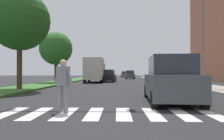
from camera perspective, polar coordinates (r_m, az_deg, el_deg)
ground_plane at (r=29.37m, az=0.95°, el=-3.17°), size 140.00×140.00×0.00m
crosswalk at (r=6.93m, az=-0.83°, el=-11.21°), size 6.75×2.20×0.01m
median_strip at (r=28.33m, az=-13.48°, el=-3.09°), size 3.22×64.00×0.15m
tree_mid at (r=17.07m, az=-22.81°, el=11.68°), size 4.20×4.20×6.88m
tree_far at (r=26.46m, az=-14.31°, el=5.39°), size 3.81×3.81×5.84m
sidewalk_right at (r=28.32m, az=16.43°, el=-3.09°), size 3.00×64.00×0.15m
traffic_light_gantry at (r=10.91m, az=-20.15°, el=15.48°), size 7.49×0.30×6.00m
street_lamp_right at (r=19.20m, az=22.19°, el=9.33°), size 1.02×0.24×7.50m
pedestrian_performer at (r=7.21m, az=-12.53°, el=-3.35°), size 0.71×0.40×1.69m
suv_crossing at (r=9.81m, az=14.80°, el=-2.65°), size 2.23×4.71×1.97m
sedan_midblock at (r=30.17m, az=-0.92°, el=-1.62°), size 2.12×4.60×1.69m
sedan_distant at (r=44.87m, az=4.66°, el=-1.30°), size 1.86×4.49×1.73m
sedan_far_horizon at (r=59.81m, az=3.27°, el=-1.18°), size 2.16×4.49×1.64m
truck_box_delivery at (r=28.97m, az=-4.47°, el=0.03°), size 2.40×6.20×3.10m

